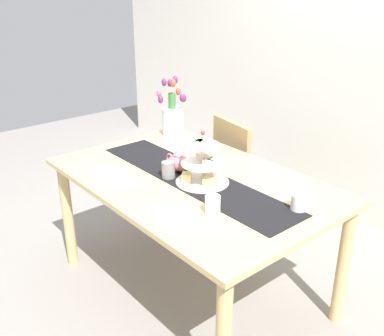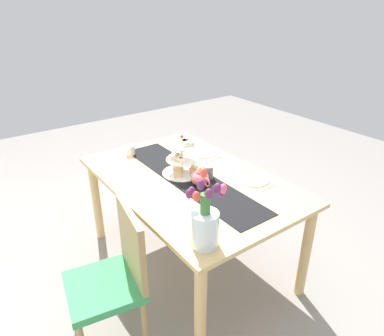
{
  "view_description": "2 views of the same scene",
  "coord_description": "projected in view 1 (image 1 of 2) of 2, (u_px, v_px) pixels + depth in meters",
  "views": [
    {
      "loc": [
        1.8,
        -1.52,
        1.85
      ],
      "look_at": [
        -0.0,
        -0.0,
        0.84
      ],
      "focal_mm": 42.0,
      "sensor_mm": 36.0,
      "label": 1
    },
    {
      "loc": [
        -1.84,
        1.3,
        1.95
      ],
      "look_at": [
        0.04,
        -0.06,
        0.83
      ],
      "focal_mm": 32.49,
      "sensor_mm": 36.0,
      "label": 2
    }
  ],
  "objects": [
    {
      "name": "cream_jug",
      "position": [
        299.0,
        202.0,
        2.21
      ],
      "size": [
        0.08,
        0.08,
        0.08
      ],
      "primitive_type": "cylinder",
      "color": "white",
      "rests_on": "dining_table"
    },
    {
      "name": "table_runner",
      "position": [
        193.0,
        178.0,
        2.58
      ],
      "size": [
        1.44,
        0.31,
        0.0
      ],
      "primitive_type": "cube",
      "color": "black",
      "rests_on": "dining_table"
    },
    {
      "name": "room_wall_rear",
      "position": [
        360.0,
        56.0,
        3.34
      ],
      "size": [
        6.0,
        0.08,
        2.6
      ],
      "primitive_type": "cube",
      "color": "silver",
      "rests_on": "ground_plane"
    },
    {
      "name": "dinner_plate_right",
      "position": [
        176.0,
        216.0,
        2.16
      ],
      "size": [
        0.23,
        0.23,
        0.01
      ],
      "primitive_type": "cylinder",
      "color": "white",
      "rests_on": "dining_table"
    },
    {
      "name": "teapot",
      "position": [
        178.0,
        162.0,
        2.65
      ],
      "size": [
        0.24,
        0.13,
        0.14
      ],
      "color": "#D66B75",
      "rests_on": "table_runner"
    },
    {
      "name": "fork_right",
      "position": [
        158.0,
        206.0,
        2.26
      ],
      "size": [
        0.02,
        0.15,
        0.01
      ],
      "primitive_type": "cube",
      "rotation": [
        0.0,
        0.0,
        -0.0
      ],
      "color": "silver",
      "rests_on": "dining_table"
    },
    {
      "name": "knife_right",
      "position": [
        195.0,
        228.0,
        2.06
      ],
      "size": [
        0.02,
        0.17,
        0.01
      ],
      "primitive_type": "cube",
      "rotation": [
        0.0,
        0.0,
        -0.03
      ],
      "color": "silver",
      "rests_on": "dining_table"
    },
    {
      "name": "tiered_cake_stand",
      "position": [
        203.0,
        165.0,
        2.48
      ],
      "size": [
        0.3,
        0.3,
        0.3
      ],
      "color": "beige",
      "rests_on": "table_runner"
    },
    {
      "name": "mug_white_text",
      "position": [
        213.0,
        205.0,
        2.18
      ],
      "size": [
        0.08,
        0.08,
        0.09
      ],
      "primitive_type": "cylinder",
      "color": "white",
      "rests_on": "dining_table"
    },
    {
      "name": "dinner_plate_left",
      "position": [
        111.0,
        177.0,
        2.58
      ],
      "size": [
        0.23,
        0.23,
        0.01
      ],
      "primitive_type": "cylinder",
      "color": "white",
      "rests_on": "dining_table"
    },
    {
      "name": "fork_left",
      "position": [
        99.0,
        170.0,
        2.69
      ],
      "size": [
        0.03,
        0.15,
        0.01
      ],
      "primitive_type": "cube",
      "rotation": [
        0.0,
        0.0,
        0.07
      ],
      "color": "silver",
      "rests_on": "dining_table"
    },
    {
      "name": "tulip_vase",
      "position": [
        172.0,
        117.0,
        3.24
      ],
      "size": [
        0.2,
        0.2,
        0.42
      ],
      "color": "silver",
      "rests_on": "dining_table"
    },
    {
      "name": "mug_grey",
      "position": [
        168.0,
        170.0,
        2.56
      ],
      "size": [
        0.08,
        0.08,
        0.09
      ],
      "primitive_type": "cylinder",
      "color": "slate",
      "rests_on": "table_runner"
    },
    {
      "name": "ground_plane",
      "position": [
        192.0,
        288.0,
        2.89
      ],
      "size": [
        8.0,
        8.0,
        0.0
      ],
      "primitive_type": "plane",
      "color": "gray"
    },
    {
      "name": "dining_table",
      "position": [
        193.0,
        194.0,
        2.62
      ],
      "size": [
        1.64,
        1.06,
        0.78
      ],
      "color": "tan",
      "rests_on": "ground_plane"
    },
    {
      "name": "chair_left",
      "position": [
        243.0,
        172.0,
        3.36
      ],
      "size": [
        0.49,
        0.49,
        0.91
      ],
      "color": "#9C8254",
      "rests_on": "ground_plane"
    },
    {
      "name": "knife_left",
      "position": [
        125.0,
        186.0,
        2.48
      ],
      "size": [
        0.03,
        0.17,
        0.01
      ],
      "primitive_type": "cube",
      "rotation": [
        0.0,
        0.0,
        -0.07
      ],
      "color": "silver",
      "rests_on": "dining_table"
    }
  ]
}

